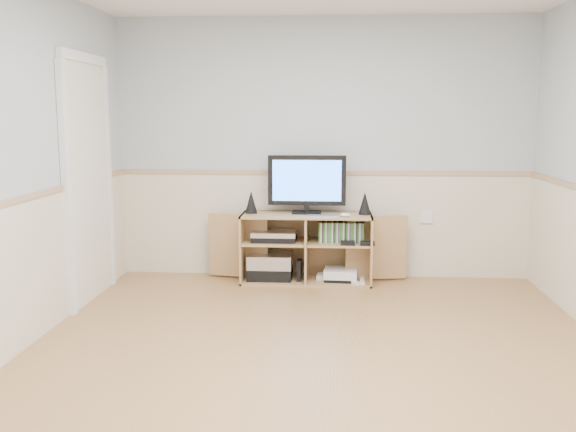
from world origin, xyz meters
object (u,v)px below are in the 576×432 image
object	(u,v)px
monitor	(307,182)
keyboard	(323,216)
media_cabinet	(307,246)
game_consoles	(339,275)

from	to	relation	value
monitor	keyboard	bearing A→B (deg)	-50.59
monitor	keyboard	xyz separation A→B (m)	(0.15, -0.19, -0.29)
media_cabinet	monitor	distance (m)	0.62
media_cabinet	game_consoles	world-z (taller)	media_cabinet
game_consoles	monitor	bearing A→B (deg)	169.13
keyboard	game_consoles	bearing A→B (deg)	34.11
media_cabinet	keyboard	size ratio (longest dim) A/B	6.46
media_cabinet	game_consoles	bearing A→B (deg)	-12.06
keyboard	media_cabinet	bearing A→B (deg)	124.29
monitor	game_consoles	distance (m)	0.94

